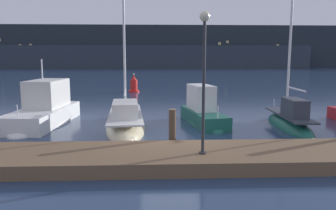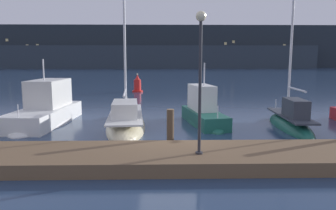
{
  "view_description": "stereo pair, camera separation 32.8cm",
  "coord_description": "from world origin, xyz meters",
  "px_view_note": "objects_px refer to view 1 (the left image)",
  "views": [
    {
      "loc": [
        -0.71,
        -12.88,
        3.56
      ],
      "look_at": [
        0.0,
        3.1,
        1.2
      ],
      "focal_mm": 35.0,
      "sensor_mm": 36.0,
      "label": 1
    },
    {
      "loc": [
        -0.38,
        -12.89,
        3.56
      ],
      "look_at": [
        0.0,
        3.1,
        1.2
      ],
      "focal_mm": 35.0,
      "sensor_mm": 36.0,
      "label": 2
    }
  ],
  "objects_px": {
    "channel_buoy": "(134,85)",
    "dock_lamppost": "(204,61)",
    "motorboat_berth_3": "(45,115)",
    "sailboat_berth_6": "(289,124)",
    "motorboat_berth_5": "(203,116)",
    "sailboat_berth_4": "(126,125)"
  },
  "relations": [
    {
      "from": "channel_buoy",
      "to": "dock_lamppost",
      "type": "xyz_separation_m",
      "value": [
        3.57,
        -23.1,
        2.72
      ]
    },
    {
      "from": "sailboat_berth_4",
      "to": "motorboat_berth_5",
      "type": "distance_m",
      "value": 4.16
    },
    {
      "from": "sailboat_berth_6",
      "to": "channel_buoy",
      "type": "xyz_separation_m",
      "value": [
        -8.89,
        17.32,
        0.5
      ]
    },
    {
      "from": "sailboat_berth_4",
      "to": "dock_lamppost",
      "type": "height_order",
      "value": "sailboat_berth_4"
    },
    {
      "from": "motorboat_berth_3",
      "to": "dock_lamppost",
      "type": "height_order",
      "value": "dock_lamppost"
    },
    {
      "from": "motorboat_berth_3",
      "to": "motorboat_berth_5",
      "type": "height_order",
      "value": "motorboat_berth_3"
    },
    {
      "from": "motorboat_berth_3",
      "to": "dock_lamppost",
      "type": "relative_size",
      "value": 1.48
    },
    {
      "from": "motorboat_berth_3",
      "to": "sailboat_berth_6",
      "type": "bearing_deg",
      "value": -6.65
    },
    {
      "from": "channel_buoy",
      "to": "dock_lamppost",
      "type": "relative_size",
      "value": 0.42
    },
    {
      "from": "sailboat_berth_6",
      "to": "dock_lamppost",
      "type": "distance_m",
      "value": 8.49
    },
    {
      "from": "sailboat_berth_4",
      "to": "motorboat_berth_5",
      "type": "height_order",
      "value": "sailboat_berth_4"
    },
    {
      "from": "motorboat_berth_3",
      "to": "channel_buoy",
      "type": "bearing_deg",
      "value": 76.38
    },
    {
      "from": "dock_lamppost",
      "to": "sailboat_berth_6",
      "type": "bearing_deg",
      "value": 47.46
    },
    {
      "from": "motorboat_berth_5",
      "to": "channel_buoy",
      "type": "distance_m",
      "value": 16.79
    },
    {
      "from": "channel_buoy",
      "to": "dock_lamppost",
      "type": "bearing_deg",
      "value": -81.21
    },
    {
      "from": "motorboat_berth_3",
      "to": "sailboat_berth_6",
      "type": "distance_m",
      "value": 12.81
    },
    {
      "from": "sailboat_berth_4",
      "to": "motorboat_berth_5",
      "type": "xyz_separation_m",
      "value": [
        4.08,
        0.79,
        0.26
      ]
    },
    {
      "from": "sailboat_berth_4",
      "to": "channel_buoy",
      "type": "distance_m",
      "value": 16.94
    },
    {
      "from": "motorboat_berth_5",
      "to": "channel_buoy",
      "type": "xyz_separation_m",
      "value": [
        -4.64,
        16.13,
        0.3
      ]
    },
    {
      "from": "motorboat_berth_5",
      "to": "sailboat_berth_6",
      "type": "relative_size",
      "value": 0.69
    },
    {
      "from": "motorboat_berth_5",
      "to": "sailboat_berth_6",
      "type": "distance_m",
      "value": 4.41
    },
    {
      "from": "motorboat_berth_5",
      "to": "dock_lamppost",
      "type": "relative_size",
      "value": 1.14
    }
  ]
}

